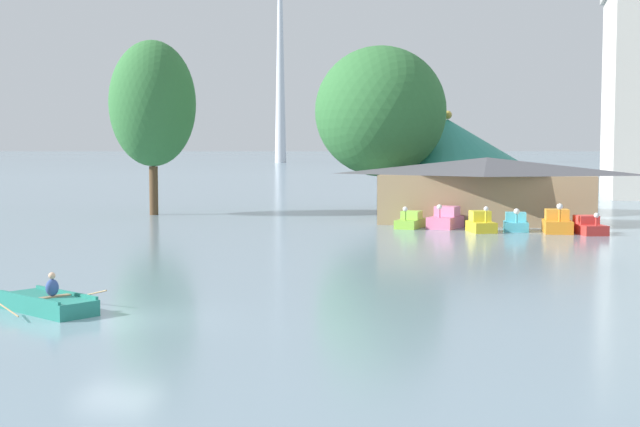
# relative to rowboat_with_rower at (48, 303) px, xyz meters

# --- Properties ---
(ground_plane) EXTENTS (2000.00, 2000.00, 0.00)m
(ground_plane) POSITION_rel_rowboat_with_rower_xyz_m (2.73, -0.76, -0.28)
(ground_plane) COLOR gray
(rowboat_with_rower) EXTENTS (3.87, 3.61, 1.30)m
(rowboat_with_rower) POSITION_rel_rowboat_with_rower_xyz_m (0.00, 0.00, 0.00)
(rowboat_with_rower) COLOR #237A6B
(rowboat_with_rower) RESTS_ON ground
(pedal_boat_lime) EXTENTS (1.79, 2.81, 1.46)m
(pedal_boat_lime) POSITION_rel_rowboat_with_rower_xyz_m (7.55, 32.04, 0.15)
(pedal_boat_lime) COLOR #8CCC3F
(pedal_boat_lime) RESTS_ON ground
(pedal_boat_pink) EXTENTS (2.27, 3.06, 1.60)m
(pedal_boat_pink) POSITION_rel_rowboat_with_rower_xyz_m (9.77, 32.47, 0.28)
(pedal_boat_pink) COLOR pink
(pedal_boat_pink) RESTS_ON ground
(pedal_boat_yellow) EXTENTS (2.05, 2.65, 1.65)m
(pedal_boat_yellow) POSITION_rel_rowboat_with_rower_xyz_m (12.13, 30.23, 0.24)
(pedal_boat_yellow) COLOR yellow
(pedal_boat_yellow) RESTS_ON ground
(pedal_boat_cyan) EXTENTS (1.59, 2.28, 1.46)m
(pedal_boat_cyan) POSITION_rel_rowboat_with_rower_xyz_m (14.21, 31.49, 0.18)
(pedal_boat_cyan) COLOR #4CB7CC
(pedal_boat_cyan) RESTS_ON ground
(pedal_boat_orange) EXTENTS (1.82, 2.80, 1.86)m
(pedal_boat_orange) POSITION_rel_rowboat_with_rower_xyz_m (16.69, 30.83, 0.29)
(pedal_boat_orange) COLOR orange
(pedal_boat_orange) RESTS_ON ground
(pedal_boat_red) EXTENTS (2.26, 3.17, 1.37)m
(pedal_boat_red) POSITION_rel_rowboat_with_rower_xyz_m (18.47, 30.47, 0.16)
(pedal_boat_red) COLOR red
(pedal_boat_red) RESTS_ON ground
(boathouse) EXTENTS (15.32, 6.96, 4.51)m
(boathouse) POSITION_rel_rowboat_with_rower_xyz_m (12.19, 36.77, 2.08)
(boathouse) COLOR #9E7F5B
(boathouse) RESTS_ON ground
(green_roof_pavilion) EXTENTS (13.12, 13.12, 8.19)m
(green_roof_pavilion) POSITION_rel_rowboat_with_rower_xyz_m (8.46, 48.87, 3.99)
(green_roof_pavilion) COLOR brown
(green_roof_pavilion) RESTS_ON ground
(shoreline_tree_tall_left) EXTENTS (6.59, 6.59, 13.33)m
(shoreline_tree_tall_left) POSITION_rel_rowboat_with_rower_xyz_m (-13.09, 38.72, 8.22)
(shoreline_tree_tall_left) COLOR brown
(shoreline_tree_tall_left) RESTS_ON ground
(shoreline_tree_mid) EXTENTS (10.05, 10.05, 12.92)m
(shoreline_tree_mid) POSITION_rel_rowboat_with_rower_xyz_m (3.85, 42.80, 7.66)
(shoreline_tree_mid) COLOR brown
(shoreline_tree_mid) RESTS_ON ground
(distant_broadcast_tower) EXTENTS (5.84, 5.84, 120.83)m
(distant_broadcast_tower) POSITION_rel_rowboat_with_rower_xyz_m (-62.41, 254.72, 47.80)
(distant_broadcast_tower) COLOR silver
(distant_broadcast_tower) RESTS_ON ground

